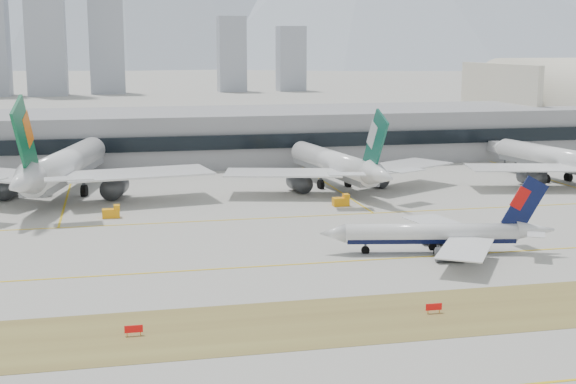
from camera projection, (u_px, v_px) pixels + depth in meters
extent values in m
plane|color=#9D9A93|center=(261.00, 258.00, 131.94)|extent=(3000.00, 3000.00, 0.00)
cube|color=brown|center=(306.00, 323.00, 101.20)|extent=(360.00, 18.00, 0.06)
cube|color=yellow|center=(266.00, 266.00, 127.13)|extent=(360.00, 0.45, 0.04)
cube|color=yellow|center=(233.00, 220.00, 160.75)|extent=(360.00, 0.45, 0.04)
cylinder|color=white|center=(431.00, 233.00, 134.57)|extent=(28.99, 8.57, 3.16)
cube|color=black|center=(431.00, 238.00, 134.73)|extent=(28.33, 8.00, 1.42)
cone|color=white|center=(332.00, 233.00, 134.15)|extent=(4.94, 3.94, 3.16)
cone|color=white|center=(535.00, 230.00, 134.95)|extent=(6.91, 4.32, 3.16)
cube|color=white|center=(442.00, 224.00, 143.37)|extent=(10.01, 16.67, 0.19)
cube|color=white|center=(521.00, 223.00, 138.91)|extent=(3.34, 4.74, 0.13)
cylinder|color=#3F4247|center=(436.00, 237.00, 140.77)|extent=(5.18, 3.24, 2.37)
cube|color=#3F4247|center=(436.00, 232.00, 140.60)|extent=(2.02, 0.61, 1.11)
cube|color=white|center=(465.00, 249.00, 126.14)|extent=(14.46, 16.96, 0.19)
cube|color=white|center=(536.00, 234.00, 130.83)|extent=(4.60, 5.23, 0.13)
cylinder|color=#3F4247|center=(451.00, 255.00, 129.28)|extent=(5.18, 3.24, 2.37)
cube|color=#3F4247|center=(451.00, 249.00, 129.11)|extent=(2.02, 0.61, 1.11)
cube|color=#0A1240|center=(525.00, 204.00, 134.10)|extent=(7.72, 1.76, 9.90)
cube|color=red|center=(520.00, 198.00, 133.88)|extent=(3.53, 1.01, 4.24)
cylinder|color=#3F4247|center=(365.00, 248.00, 134.76)|extent=(0.38, 0.38, 1.90)
cylinder|color=black|center=(365.00, 250.00, 134.83)|extent=(1.50, 0.81, 1.42)
cylinder|color=#3F4247|center=(438.00, 251.00, 133.03)|extent=(0.38, 0.38, 1.90)
cylinder|color=black|center=(438.00, 253.00, 133.10)|extent=(1.50, 0.81, 1.42)
cylinder|color=#3F4247|center=(433.00, 244.00, 137.07)|extent=(0.38, 0.38, 1.90)
cylinder|color=black|center=(433.00, 247.00, 137.14)|extent=(1.50, 0.81, 1.42)
cylinder|color=white|center=(66.00, 164.00, 185.91)|extent=(17.64, 50.89, 6.70)
cube|color=slate|center=(66.00, 172.00, 186.25)|extent=(16.44, 49.68, 3.01)
cone|color=white|center=(96.00, 148.00, 214.62)|extent=(8.23, 9.02, 6.70)
cone|color=white|center=(21.00, 183.00, 155.32)|extent=(9.00, 12.45, 6.70)
cube|color=white|center=(138.00, 173.00, 178.69)|extent=(34.12, 19.76, 0.40)
cube|color=white|center=(69.00, 179.00, 157.26)|extent=(9.80, 5.77, 0.27)
cylinder|color=#3F4247|center=(115.00, 187.00, 182.68)|extent=(6.75, 9.34, 5.02)
cube|color=#3F4247|center=(114.00, 178.00, 182.32)|extent=(1.26, 3.54, 2.34)
cylinder|color=#3F4247|center=(9.00, 187.00, 182.81)|extent=(6.75, 9.34, 5.02)
cube|color=#3F4247|center=(9.00, 178.00, 182.44)|extent=(1.26, 3.54, 2.34)
cube|color=#0C5734|center=(25.00, 140.00, 157.34)|extent=(3.66, 13.80, 17.97)
cube|color=orange|center=(27.00, 129.00, 158.37)|extent=(2.10, 6.32, 7.69)
cylinder|color=#3F4247|center=(88.00, 173.00, 205.81)|extent=(0.80, 0.80, 4.02)
cylinder|color=black|center=(88.00, 177.00, 205.96)|extent=(1.81, 3.20, 3.01)
cylinder|color=#3F4247|center=(47.00, 188.00, 185.52)|extent=(0.80, 0.80, 4.02)
cylinder|color=black|center=(47.00, 191.00, 185.68)|extent=(1.81, 3.20, 3.01)
cylinder|color=#3F4247|center=(84.00, 188.00, 185.48)|extent=(0.80, 0.80, 4.02)
cylinder|color=black|center=(84.00, 191.00, 185.63)|extent=(1.81, 3.20, 3.01)
cylinder|color=white|center=(333.00, 162.00, 196.65)|extent=(11.51, 42.87, 5.62)
cube|color=slate|center=(333.00, 168.00, 196.93)|extent=(10.55, 41.91, 2.53)
cone|color=white|center=(297.00, 150.00, 219.23)|extent=(6.47, 7.22, 5.62)
cone|color=white|center=(381.00, 175.00, 172.58)|extent=(6.89, 10.14, 5.62)
cube|color=white|center=(400.00, 166.00, 196.25)|extent=(29.55, 24.21, 0.34)
cube|color=white|center=(407.00, 170.00, 176.64)|extent=(8.89, 7.17, 0.22)
cylinder|color=#3F4247|center=(376.00, 178.00, 197.67)|extent=(5.17, 7.60, 4.22)
cube|color=#3F4247|center=(376.00, 171.00, 197.37)|extent=(0.83, 2.98, 1.97)
cube|color=white|center=(283.00, 173.00, 185.85)|extent=(29.17, 18.51, 0.34)
cube|color=white|center=(347.00, 174.00, 171.63)|extent=(8.47, 5.43, 0.22)
cylinder|color=#3F4247|center=(299.00, 183.00, 190.73)|extent=(5.17, 7.60, 4.22)
cube|color=#3F4247|center=(299.00, 176.00, 190.43)|extent=(0.83, 2.98, 1.97)
cube|color=#135343|center=(375.00, 143.00, 174.09)|extent=(2.14, 11.71, 15.08)
cube|color=#B8BCC2|center=(373.00, 135.00, 174.88)|extent=(1.35, 5.33, 6.45)
cylinder|color=#3F4247|center=(308.00, 171.00, 212.35)|extent=(0.67, 0.67, 3.37)
cylinder|color=black|center=(308.00, 173.00, 212.48)|extent=(1.33, 2.64, 2.53)
cylinder|color=#3F4247|center=(321.00, 182.00, 195.12)|extent=(0.67, 0.67, 3.37)
cylinder|color=black|center=(321.00, 185.00, 195.25)|extent=(1.33, 2.64, 2.53)
cylinder|color=#3F4247|center=(348.00, 180.00, 197.63)|extent=(0.67, 0.67, 3.37)
cylinder|color=black|center=(348.00, 183.00, 197.76)|extent=(1.33, 2.64, 2.53)
cylinder|color=white|center=(555.00, 158.00, 205.17)|extent=(12.27, 41.73, 5.48)
cube|color=slate|center=(555.00, 164.00, 205.44)|extent=(11.32, 40.78, 2.46)
cone|color=white|center=(498.00, 147.00, 226.93)|extent=(6.45, 7.14, 5.48)
cube|color=white|center=(523.00, 168.00, 194.34)|extent=(28.26, 17.43, 0.33)
cylinder|color=#3F4247|center=(532.00, 177.00, 199.20)|extent=(5.19, 7.48, 4.11)
cube|color=#3F4247|center=(532.00, 170.00, 198.90)|extent=(0.88, 2.90, 1.92)
cylinder|color=#3F4247|center=(516.00, 166.00, 220.31)|extent=(0.66, 0.66, 3.29)
cylinder|color=black|center=(515.00, 169.00, 220.44)|extent=(1.35, 2.59, 2.46)
cylinder|color=#3F4247|center=(546.00, 176.00, 203.61)|extent=(0.66, 0.66, 3.29)
cylinder|color=black|center=(546.00, 179.00, 203.73)|extent=(1.35, 2.59, 2.46)
cylinder|color=#3F4247|center=(568.00, 175.00, 206.22)|extent=(0.66, 0.66, 3.29)
cylinder|color=black|center=(568.00, 177.00, 206.34)|extent=(1.35, 2.59, 2.46)
cube|color=gray|center=(191.00, 136.00, 241.04)|extent=(280.00, 42.00, 15.00)
cube|color=black|center=(199.00, 143.00, 220.31)|extent=(280.00, 1.20, 4.00)
cube|color=beige|center=(498.00, 104.00, 282.23)|extent=(2.00, 57.00, 27.90)
cube|color=red|center=(134.00, 329.00, 96.52)|extent=(2.20, 0.15, 0.90)
cylinder|color=orange|center=(127.00, 335.00, 96.47)|extent=(0.10, 0.10, 0.50)
cylinder|color=orange|center=(141.00, 334.00, 96.80)|extent=(0.10, 0.10, 0.50)
cube|color=red|center=(434.00, 307.00, 104.65)|extent=(2.20, 0.15, 0.90)
cylinder|color=orange|center=(428.00, 312.00, 104.60)|extent=(0.10, 0.10, 0.50)
cylinder|color=orange|center=(439.00, 311.00, 104.93)|extent=(0.10, 0.10, 0.50)
cube|color=#FFA10D|center=(341.00, 202.00, 174.47)|extent=(3.50, 2.00, 1.80)
cube|color=#FFA10D|center=(346.00, 196.00, 174.50)|extent=(1.20, 1.80, 1.00)
cylinder|color=black|center=(336.00, 205.00, 173.55)|extent=(0.70, 0.30, 0.70)
cylinder|color=black|center=(334.00, 204.00, 175.08)|extent=(0.70, 0.30, 0.70)
cylinder|color=black|center=(347.00, 205.00, 174.05)|extent=(0.70, 0.30, 0.70)
cylinder|color=black|center=(345.00, 203.00, 175.59)|extent=(0.70, 0.30, 0.70)
cube|color=#FFA10D|center=(111.00, 213.00, 162.55)|extent=(3.50, 2.00, 1.80)
cube|color=#FFA10D|center=(117.00, 207.00, 162.59)|extent=(1.20, 1.80, 1.00)
cylinder|color=black|center=(105.00, 217.00, 161.63)|extent=(0.70, 0.30, 0.70)
cylinder|color=black|center=(105.00, 215.00, 163.17)|extent=(0.70, 0.30, 0.70)
cylinder|color=black|center=(117.00, 217.00, 162.14)|extent=(0.70, 0.30, 0.70)
cylinder|color=black|center=(117.00, 215.00, 163.67)|extent=(0.70, 0.30, 0.70)
cube|color=#949AA8|center=(45.00, 14.00, 540.51)|extent=(26.00, 23.40, 110.00)
cube|color=#949AA8|center=(107.00, 44.00, 566.97)|extent=(24.00, 21.60, 70.00)
cube|color=#949AA8|center=(232.00, 54.00, 592.10)|extent=(20.00, 18.00, 55.00)
cube|color=#949AA8|center=(291.00, 59.00, 602.22)|extent=(20.00, 18.00, 48.00)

